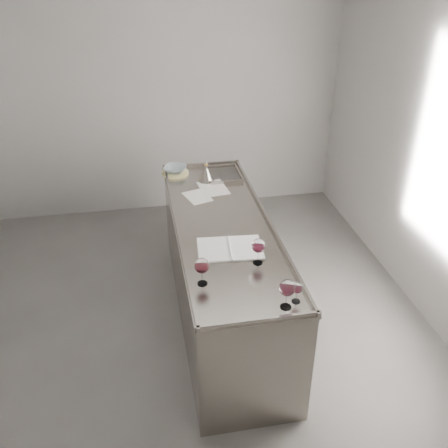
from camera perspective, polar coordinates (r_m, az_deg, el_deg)
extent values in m
cube|color=#53514E|center=(4.25, -6.20, -13.83)|extent=(4.50, 5.00, 0.02)
cube|color=gray|center=(5.80, -9.27, 14.35)|extent=(4.50, 0.02, 2.80)
cube|color=gray|center=(4.23, -0.12, -5.66)|extent=(0.75, 2.40, 0.92)
cube|color=gray|center=(3.97, -0.13, -0.14)|extent=(0.77, 2.42, 0.02)
cube|color=gray|center=(3.01, 4.04, -10.96)|extent=(0.77, 0.02, 0.03)
cube|color=gray|center=(5.01, -2.61, 6.82)|extent=(0.77, 0.02, 0.03)
cube|color=gray|center=(3.92, -5.39, -0.31)|extent=(0.02, 2.42, 0.03)
cube|color=gray|center=(4.03, 4.97, 0.64)|extent=(0.02, 2.42, 0.03)
cube|color=#595654|center=(4.80, -0.06, 5.52)|extent=(0.30, 0.38, 0.01)
cylinder|color=white|center=(3.31, -2.49, -6.79)|extent=(0.07, 0.07, 0.00)
cylinder|color=white|center=(3.28, -2.51, -6.10)|extent=(0.01, 0.01, 0.09)
ellipsoid|color=white|center=(3.23, -2.54, -4.79)|extent=(0.10, 0.10, 0.10)
cylinder|color=#3A070E|center=(3.24, -2.54, -5.11)|extent=(0.07, 0.07, 0.02)
cylinder|color=white|center=(3.51, 3.88, -4.41)|extent=(0.07, 0.07, 0.00)
cylinder|color=white|center=(3.49, 3.91, -3.75)|extent=(0.01, 0.01, 0.09)
ellipsoid|color=white|center=(3.44, 3.96, -2.50)|extent=(0.10, 0.10, 0.10)
cylinder|color=#380714|center=(3.45, 3.95, -2.80)|extent=(0.07, 0.07, 0.02)
cylinder|color=white|center=(3.14, 7.06, -9.36)|extent=(0.07, 0.07, 0.00)
cylinder|color=white|center=(3.11, 7.12, -8.64)|extent=(0.01, 0.01, 0.10)
ellipsoid|color=white|center=(3.05, 7.23, -7.25)|extent=(0.10, 0.10, 0.11)
cylinder|color=#330710|center=(3.07, 7.20, -7.60)|extent=(0.07, 0.07, 0.02)
cylinder|color=white|center=(3.19, 8.21, -8.72)|extent=(0.06, 0.06, 0.00)
cylinder|color=white|center=(3.17, 8.26, -8.20)|extent=(0.01, 0.01, 0.07)
ellipsoid|color=white|center=(3.13, 8.35, -7.24)|extent=(0.07, 0.07, 0.07)
cylinder|color=#360710|center=(3.14, 8.33, -7.47)|extent=(0.05, 0.05, 0.02)
cube|color=white|center=(3.64, -1.20, -2.92)|extent=(0.26, 0.35, 0.01)
cube|color=white|center=(3.66, 2.55, -2.72)|extent=(0.26, 0.35, 0.01)
cylinder|color=white|center=(3.65, 0.68, -2.73)|extent=(0.04, 0.33, 0.01)
cube|color=silver|center=(4.40, -3.06, 3.15)|extent=(0.26, 0.32, 0.00)
cube|color=silver|center=(4.55, -1.24, 4.15)|extent=(0.27, 0.36, 0.00)
cylinder|color=beige|center=(4.86, -5.59, 5.85)|extent=(0.28, 0.28, 0.02)
imported|color=#8D9EA4|center=(4.84, -5.61, 6.24)|extent=(0.28, 0.28, 0.05)
cone|color=gray|center=(4.66, -2.04, 5.63)|extent=(0.15, 0.15, 0.13)
cylinder|color=gray|center=(4.62, -2.06, 6.55)|extent=(0.03, 0.03, 0.03)
cylinder|color=#A2722C|center=(4.61, -2.06, 6.83)|extent=(0.04, 0.04, 0.02)
cone|color=gray|center=(4.60, -2.07, 7.17)|extent=(0.03, 0.03, 0.04)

